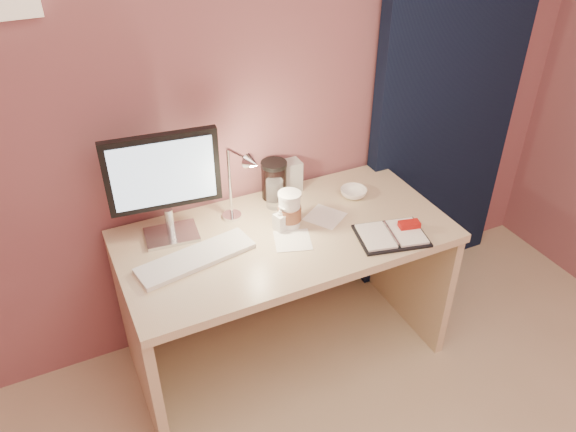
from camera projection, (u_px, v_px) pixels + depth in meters
name	position (u px, v px, depth m)	size (l,w,h in m)	color
room	(436.00, 81.00, 2.71)	(3.50, 3.50, 3.50)	#C6B28E
desk	(279.00, 264.00, 2.55)	(1.40, 0.70, 0.73)	beige
monitor	(164.00, 178.00, 2.19)	(0.45, 0.18, 0.47)	silver
keyboard	(196.00, 258.00, 2.21)	(0.47, 0.14, 0.02)	white
planner	(393.00, 234.00, 2.34)	(0.32, 0.27, 0.04)	black
paper_a	(325.00, 217.00, 2.47)	(0.15, 0.15, 0.00)	white
paper_b	(293.00, 240.00, 2.32)	(0.15, 0.15, 0.00)	white
coffee_cup	(290.00, 210.00, 2.37)	(0.10, 0.10, 0.16)	white
clear_cup	(275.00, 193.00, 2.50)	(0.08, 0.08, 0.13)	white
bowl	(354.00, 193.00, 2.60)	(0.12, 0.12, 0.04)	white
lotion_bottle	(281.00, 218.00, 2.36)	(0.05, 0.05, 0.12)	white
dark_jar	(274.00, 182.00, 2.56)	(0.11, 0.11, 0.16)	black
product_box	(290.00, 176.00, 2.62)	(0.10, 0.08, 0.15)	#AFAFAB
desk_lamp	(229.00, 184.00, 2.27)	(0.14, 0.22, 0.36)	silver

